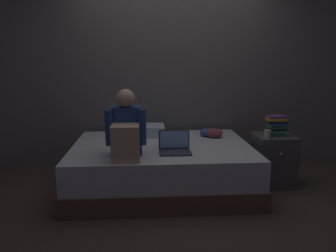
{
  "coord_description": "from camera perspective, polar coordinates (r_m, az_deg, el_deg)",
  "views": [
    {
      "loc": [
        -0.38,
        -3.29,
        1.45
      ],
      "look_at": [
        -0.14,
        0.1,
        0.76
      ],
      "focal_mm": 35.43,
      "sensor_mm": 36.0,
      "label": 1
    }
  ],
  "objects": [
    {
      "name": "ground_plane",
      "position": [
        3.61,
        2.41,
        -12.12
      ],
      "size": [
        8.0,
        8.0,
        0.0
      ],
      "primitive_type": "plane",
      "color": "#47382D"
    },
    {
      "name": "wall_back",
      "position": [
        4.5,
        0.81,
        10.27
      ],
      "size": [
        5.6,
        0.1,
        2.7
      ],
      "primitive_type": "cube",
      "color": "#605B56",
      "rests_on": "ground_plane"
    },
    {
      "name": "bed",
      "position": [
        3.79,
        -1.11,
        -6.93
      ],
      "size": [
        2.0,
        1.5,
        0.51
      ],
      "color": "brown",
      "rests_on": "ground_plane"
    },
    {
      "name": "nightstand",
      "position": [
        4.07,
        17.58,
        -5.54
      ],
      "size": [
        0.44,
        0.46,
        0.59
      ],
      "color": "#474442",
      "rests_on": "ground_plane"
    },
    {
      "name": "person_sitting",
      "position": [
        3.23,
        -7.22,
        -0.94
      ],
      "size": [
        0.39,
        0.44,
        0.66
      ],
      "color": "navy",
      "rests_on": "bed"
    },
    {
      "name": "laptop",
      "position": [
        3.39,
        1.14,
        -3.63
      ],
      "size": [
        0.32,
        0.23,
        0.22
      ],
      "color": "#333842",
      "rests_on": "bed"
    },
    {
      "name": "pillow",
      "position": [
        4.13,
        -4.57,
        -0.78
      ],
      "size": [
        0.56,
        0.36,
        0.13
      ],
      "primitive_type": "cube",
      "color": "silver",
      "rests_on": "bed"
    },
    {
      "name": "book_stack",
      "position": [
        3.98,
        18.21,
        0.07
      ],
      "size": [
        0.24,
        0.17,
        0.23
      ],
      "color": "teal",
      "rests_on": "nightstand"
    },
    {
      "name": "mug",
      "position": [
        3.83,
        16.73,
        -1.3
      ],
      "size": [
        0.08,
        0.08,
        0.09
      ],
      "primitive_type": "cylinder",
      "color": "#BCB2A3",
      "rests_on": "nightstand"
    },
    {
      "name": "clothes_pile",
      "position": [
        4.08,
        7.46,
        -1.16
      ],
      "size": [
        0.27,
        0.23,
        0.11
      ],
      "color": "#8E3D47",
      "rests_on": "bed"
    }
  ]
}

